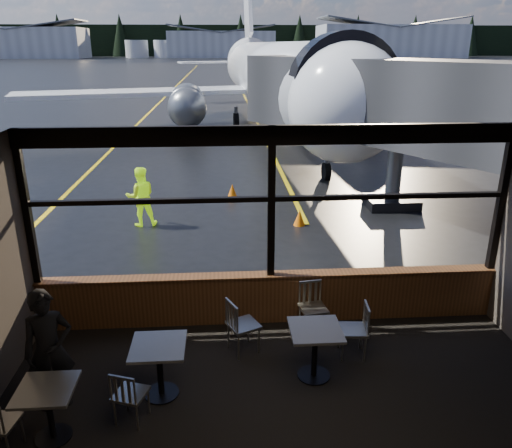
{
  "coord_description": "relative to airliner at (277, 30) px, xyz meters",
  "views": [
    {
      "loc": [
        -0.8,
        -7.84,
        4.7
      ],
      "look_at": [
        -0.18,
        1.0,
        1.5
      ],
      "focal_mm": 35.0,
      "sensor_mm": 36.0,
      "label": 1
    }
  ],
  "objects": [
    {
      "name": "ground_plane",
      "position": [
        -2.42,
        98.38,
        -5.41
      ],
      "size": [
        520.0,
        520.0,
        0.0
      ],
      "primitive_type": "plane",
      "color": "black",
      "rests_on": "ground"
    },
    {
      "name": "carpet_floor",
      "position": [
        -2.42,
        -24.62,
        -5.4
      ],
      "size": [
        8.0,
        6.0,
        0.01
      ],
      "primitive_type": "cube",
      "color": "black",
      "rests_on": "ground"
    },
    {
      "name": "ceiling",
      "position": [
        -2.42,
        -24.62,
        -1.91
      ],
      "size": [
        8.0,
        6.0,
        0.04
      ],
      "primitive_type": "cube",
      "color": "#38332D",
      "rests_on": "ground"
    },
    {
      "name": "window_sill",
      "position": [
        -2.42,
        -21.62,
        -4.96
      ],
      "size": [
        8.0,
        0.28,
        0.9
      ],
      "primitive_type": "cube",
      "color": "brown",
      "rests_on": "ground"
    },
    {
      "name": "window_header",
      "position": [
        -2.42,
        -21.62,
        -2.06
      ],
      "size": [
        8.0,
        0.18,
        0.3
      ],
      "primitive_type": "cube",
      "color": "black",
      "rests_on": "ground"
    },
    {
      "name": "mullion_left",
      "position": [
        -6.37,
        -21.62,
        -3.21
      ],
      "size": [
        0.12,
        0.12,
        2.6
      ],
      "primitive_type": "cube",
      "color": "black",
      "rests_on": "ground"
    },
    {
      "name": "mullion_centre",
      "position": [
        -2.42,
        -21.62,
        -3.21
      ],
      "size": [
        0.12,
        0.12,
        2.6
      ],
      "primitive_type": "cube",
      "color": "black",
      "rests_on": "ground"
    },
    {
      "name": "mullion_right",
      "position": [
        1.53,
        -21.62,
        -3.21
      ],
      "size": [
        0.12,
        0.12,
        2.6
      ],
      "primitive_type": "cube",
      "color": "black",
      "rests_on": "ground"
    },
    {
      "name": "window_transom",
      "position": [
        -2.42,
        -21.62,
        -3.11
      ],
      "size": [
        8.0,
        0.1,
        0.08
      ],
      "primitive_type": "cube",
      "color": "black",
      "rests_on": "ground"
    },
    {
      "name": "airliner",
      "position": [
        0.0,
        0.0,
        0.0
      ],
      "size": [
        31.27,
        36.86,
        10.82
      ],
      "primitive_type": null,
      "rotation": [
        0.0,
        0.0,
        0.05
      ],
      "color": "white",
      "rests_on": "ground_plane"
    },
    {
      "name": "jet_bridge",
      "position": [
        1.18,
        -16.12,
        -2.98
      ],
      "size": [
        9.1,
        11.13,
        4.85
      ],
      "primitive_type": null,
      "color": "#29292B",
      "rests_on": "ground_plane"
    },
    {
      "name": "cafe_table_near",
      "position": [
        -1.92,
        -23.26,
        -5.0
      ],
      "size": [
        0.75,
        0.75,
        0.82
      ],
      "primitive_type": null,
      "color": "gray",
      "rests_on": "carpet_floor"
    },
    {
      "name": "cafe_table_mid",
      "position": [
        -4.15,
        -23.52,
        -5.0
      ],
      "size": [
        0.74,
        0.74,
        0.82
      ],
      "primitive_type": null,
      "color": "#A09A93",
      "rests_on": "carpet_floor"
    },
    {
      "name": "cafe_table_left",
      "position": [
        -5.43,
        -24.27,
        -5.03
      ],
      "size": [
        0.69,
        0.69,
        0.76
      ],
      "primitive_type": null,
      "color": "gray",
      "rests_on": "carpet_floor"
    },
    {
      "name": "chair_near_e",
      "position": [
        -1.22,
        -22.77,
        -4.95
      ],
      "size": [
        0.54,
        0.54,
        0.91
      ],
      "primitive_type": null,
      "rotation": [
        0.0,
        0.0,
        1.48
      ],
      "color": "#BAB4A7",
      "rests_on": "carpet_floor"
    },
    {
      "name": "chair_near_w",
      "position": [
        -2.94,
        -22.53,
        -4.94
      ],
      "size": [
        0.68,
        0.68,
        0.94
      ],
      "primitive_type": null,
      "rotation": [
        0.0,
        0.0,
        -1.14
      ],
      "color": "#AFAA9E",
      "rests_on": "carpet_floor"
    },
    {
      "name": "chair_near_n",
      "position": [
        -1.73,
        -22.06,
        -4.95
      ],
      "size": [
        0.57,
        0.57,
        0.91
      ],
      "primitive_type": null,
      "rotation": [
        0.0,
        0.0,
        3.3
      ],
      "color": "#AAA599",
      "rests_on": "carpet_floor"
    },
    {
      "name": "chair_mid_s",
      "position": [
        -4.48,
        -24.02,
        -5.0
      ],
      "size": [
        0.57,
        0.57,
        0.83
      ],
      "primitive_type": null,
      "rotation": [
        0.0,
        0.0,
        -0.33
      ],
      "color": "#B4AFA3",
      "rests_on": "carpet_floor"
    },
    {
      "name": "chair_left_s",
      "position": [
        -5.95,
        -24.45,
        -5.0
      ],
      "size": [
        0.52,
        0.52,
        0.82
      ],
      "primitive_type": null,
      "rotation": [
        0.0,
        0.0,
        -0.17
      ],
      "color": "#B2ADA1",
      "rests_on": "carpet_floor"
    },
    {
      "name": "passenger",
      "position": [
        -5.57,
        -23.63,
        -4.54
      ],
      "size": [
        0.75,
        0.63,
        1.74
      ],
      "primitive_type": "imported",
      "rotation": [
        0.0,
        0.0,
        0.39
      ],
      "color": "black",
      "rests_on": "carpet_floor"
    },
    {
      "name": "ground_crew",
      "position": [
        -5.44,
        -16.33,
        -4.6
      ],
      "size": [
        0.91,
        0.78,
        1.62
      ],
      "primitive_type": "imported",
      "rotation": [
        0.0,
        0.0,
        3.37
      ],
      "color": "#BFF219",
      "rests_on": "ground_plane"
    },
    {
      "name": "cone_nose",
      "position": [
        -2.91,
        -14.05,
        -5.16
      ],
      "size": [
        0.35,
        0.35,
        0.49
      ],
      "primitive_type": "cone",
      "color": "#F76607",
      "rests_on": "ground_plane"
    },
    {
      "name": "cone_wing",
      "position": [
        -5.92,
        -3.1,
        -5.14
      ],
      "size": [
        0.38,
        0.38,
        0.53
      ],
      "primitive_type": "cone",
      "color": "#FF6008",
      "rests_on": "ground_plane"
    },
    {
      "name": "hangar_left",
      "position": [
        -72.42,
        158.38,
        0.09
      ],
      "size": [
        45.0,
        18.0,
        11.0
      ],
      "primitive_type": null,
      "color": "silver",
      "rests_on": "ground_plane"
    },
    {
      "name": "hangar_mid",
      "position": [
        -2.42,
        163.38,
        -0.41
      ],
      "size": [
        38.0,
        15.0,
        10.0
      ],
      "primitive_type": null,
      "color": "silver",
      "rests_on": "ground_plane"
    },
    {
      "name": "hangar_right",
      "position": [
        57.58,
        156.38,
        0.59
      ],
      "size": [
        50.0,
        20.0,
        12.0
      ],
      "primitive_type": null,
      "color": "silver",
      "rests_on": "ground_plane"
    },
    {
      "name": "fuel_tank_a",
      "position": [
        -32.42,
        160.38,
        -2.41
      ],
      "size": [
        8.0,
        8.0,
        6.0
      ],
      "primitive_type": "cylinder",
      "color": "silver",
      "rests_on": "ground_plane"
    },
    {
      "name": "fuel_tank_b",
      "position": [
        -22.42,
        160.38,
        -2.41
      ],
      "size": [
        8.0,
        8.0,
        6.0
      ],
      "primitive_type": "cylinder",
      "color": "silver",
      "rests_on": "ground_plane"
    },
    {
      "name": "fuel_tank_c",
      "position": [
        -12.42,
        160.38,
        -2.41
      ],
      "size": [
        8.0,
        8.0,
        6.0
      ],
      "primitive_type": "cylinder",
      "color": "silver",
      "rests_on": "ground_plane"
    },
    {
      "name": "treeline",
      "position": [
        -2.42,
        188.38,
        0.59
      ],
      "size": [
        360.0,
        3.0,
        12.0
      ],
      "primitive_type": "cube",
      "color": "black",
      "rests_on": "ground_plane"
    },
    {
      "name": "cone_extra",
      "position": [
        -1.13,
        -16.66,
        -5.19
      ],
      "size": [
        0.31,
        0.31,
        0.44
      ],
      "primitive_type": "cone",
      "color": "#FC5D07",
      "rests_on": "ground_plane"
    }
  ]
}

